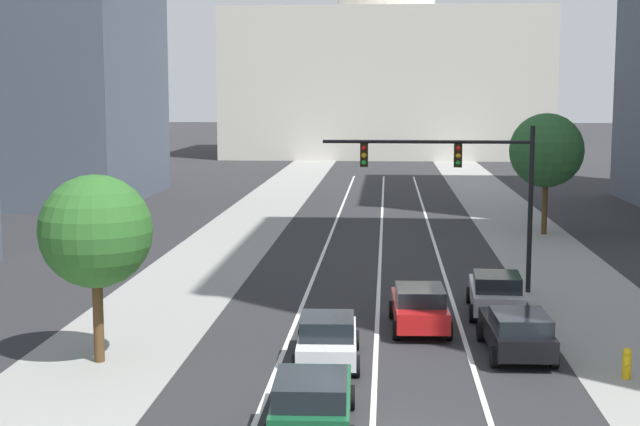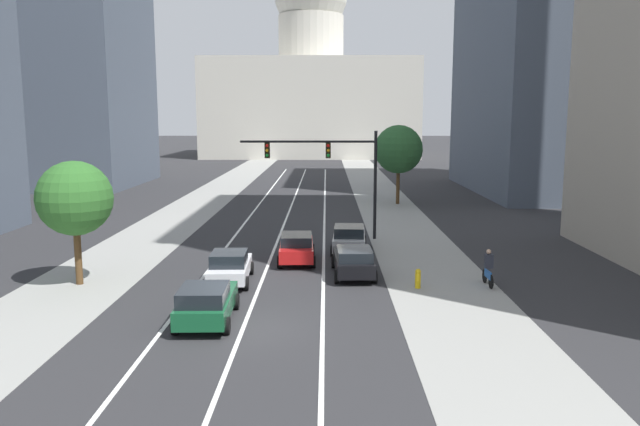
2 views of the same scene
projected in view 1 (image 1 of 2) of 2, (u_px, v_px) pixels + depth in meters
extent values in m
plane|color=#2B2B2D|center=(382.00, 217.00, 61.23)|extent=(400.00, 400.00, 0.00)
cube|color=gray|center=(245.00, 226.00, 56.89)|extent=(5.09, 130.00, 0.01)
cube|color=gray|center=(520.00, 229.00, 55.68)|extent=(5.09, 130.00, 0.01)
cube|color=white|center=(322.00, 255.00, 46.61)|extent=(0.16, 90.00, 0.01)
cube|color=white|center=(380.00, 256.00, 46.40)|extent=(0.16, 90.00, 0.01)
cube|color=white|center=(439.00, 257.00, 46.19)|extent=(0.16, 90.00, 0.01)
cube|color=beige|center=(385.00, 85.00, 123.36)|extent=(40.82, 26.76, 18.63)
cube|color=#B2B5BA|center=(496.00, 295.00, 34.38)|extent=(2.02, 4.56, 0.70)
cube|color=black|center=(497.00, 282.00, 33.72)|extent=(1.76, 2.15, 0.56)
cylinder|color=black|center=(469.00, 295.00, 36.03)|extent=(0.25, 0.65, 0.64)
cylinder|color=black|center=(516.00, 296.00, 35.82)|extent=(0.25, 0.65, 0.64)
cylinder|color=black|center=(473.00, 313.00, 33.04)|extent=(0.25, 0.65, 0.64)
cylinder|color=black|center=(524.00, 315.00, 32.82)|extent=(0.25, 0.65, 0.64)
cube|color=silver|center=(327.00, 342.00, 28.03)|extent=(1.90, 4.26, 0.60)
cube|color=black|center=(327.00, 326.00, 27.60)|extent=(1.67, 2.01, 0.60)
cylinder|color=black|center=(302.00, 339.00, 29.51)|extent=(0.25, 0.65, 0.64)
cylinder|color=black|center=(356.00, 340.00, 29.45)|extent=(0.25, 0.65, 0.64)
cylinder|color=black|center=(296.00, 366.00, 26.68)|extent=(0.25, 0.65, 0.64)
cylinder|color=black|center=(356.00, 366.00, 26.62)|extent=(0.25, 0.65, 0.64)
cube|color=red|center=(419.00, 310.00, 32.04)|extent=(1.92, 4.43, 0.69)
cube|color=black|center=(420.00, 295.00, 31.67)|extent=(1.70, 2.28, 0.52)
cylinder|color=black|center=(392.00, 310.00, 33.59)|extent=(0.24, 0.65, 0.64)
cylinder|color=black|center=(440.00, 310.00, 33.53)|extent=(0.24, 0.65, 0.64)
cylinder|color=black|center=(396.00, 330.00, 30.65)|extent=(0.24, 0.65, 0.64)
cylinder|color=black|center=(449.00, 331.00, 30.59)|extent=(0.24, 0.65, 0.64)
cube|color=#14512D|center=(313.00, 403.00, 22.45)|extent=(1.97, 4.38, 0.67)
cube|color=black|center=(311.00, 389.00, 21.60)|extent=(1.75, 2.20, 0.55)
cylinder|color=black|center=(280.00, 396.00, 23.99)|extent=(0.24, 0.65, 0.64)
cylinder|color=black|center=(351.00, 397.00, 23.91)|extent=(0.24, 0.65, 0.64)
cube|color=black|center=(516.00, 334.00, 28.93)|extent=(1.92, 4.46, 0.67)
cube|color=black|center=(520.00, 321.00, 28.14)|extent=(1.71, 2.30, 0.49)
cylinder|color=black|center=(481.00, 331.00, 30.49)|extent=(0.24, 0.65, 0.64)
cylinder|color=black|center=(535.00, 332.00, 30.43)|extent=(0.24, 0.65, 0.64)
cylinder|color=black|center=(494.00, 357.00, 27.53)|extent=(0.24, 0.65, 0.64)
cylinder|color=black|center=(554.00, 358.00, 27.46)|extent=(0.24, 0.65, 0.64)
cylinder|color=black|center=(530.00, 210.00, 37.55)|extent=(0.20, 0.20, 6.86)
cylinder|color=black|center=(427.00, 142.00, 37.50)|extent=(8.49, 0.14, 0.14)
cube|color=black|center=(458.00, 155.00, 37.48)|extent=(0.32, 0.28, 0.96)
sphere|color=red|center=(458.00, 148.00, 37.29)|extent=(0.20, 0.20, 0.20)
sphere|color=orange|center=(458.00, 156.00, 37.33)|extent=(0.20, 0.20, 0.20)
sphere|color=green|center=(458.00, 163.00, 37.37)|extent=(0.20, 0.20, 0.20)
cube|color=black|center=(364.00, 155.00, 37.75)|extent=(0.32, 0.28, 0.96)
sphere|color=red|center=(364.00, 148.00, 37.56)|extent=(0.20, 0.20, 0.20)
sphere|color=orange|center=(364.00, 155.00, 37.60)|extent=(0.20, 0.20, 0.20)
sphere|color=green|center=(364.00, 163.00, 37.64)|extent=(0.20, 0.20, 0.20)
cylinder|color=yellow|center=(627.00, 367.00, 26.46)|extent=(0.26, 0.26, 0.70)
sphere|color=yellow|center=(627.00, 352.00, 26.40)|extent=(0.26, 0.26, 0.26)
cylinder|color=yellow|center=(628.00, 367.00, 26.29)|extent=(0.10, 0.12, 0.10)
cylinder|color=#51381E|center=(98.00, 316.00, 27.97)|extent=(0.32, 0.32, 2.85)
sphere|color=#2E6527|center=(96.00, 231.00, 27.64)|extent=(3.42, 3.42, 3.42)
cylinder|color=#51381E|center=(545.00, 205.00, 53.52)|extent=(0.32, 0.32, 3.39)
sphere|color=#2C5F30|center=(546.00, 150.00, 53.10)|extent=(4.29, 4.29, 4.29)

